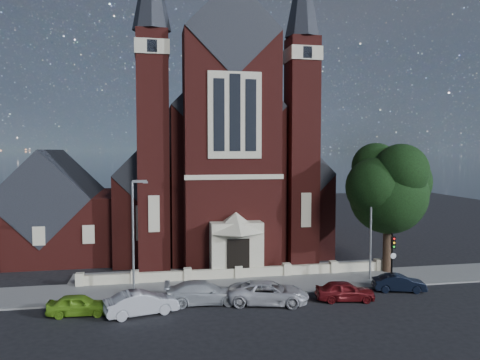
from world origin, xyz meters
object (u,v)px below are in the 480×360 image
object	(u,v)px
church	(211,168)
car_navy	(399,283)
parish_hall	(53,214)
street_tree	(391,190)
car_silver_a	(141,303)
car_lime_van	(79,305)
car_silver_b	(203,293)
street_lamp_right	(372,222)
street_lamp_left	(134,230)
traffic_signal	(393,252)
car_white_suv	(268,293)
car_dark_red	(345,291)

from	to	relation	value
church	car_navy	xyz separation A→B (m)	(10.80, -21.91, -7.58)
parish_hall	church	bearing A→B (deg)	17.16
church	street_tree	size ratio (longest dim) A/B	3.26
street_tree	car_silver_a	xyz separation A→B (m)	(-20.00, -6.08, -6.22)
car_lime_van	car_silver_b	xyz separation A→B (m)	(7.79, 0.72, 0.10)
street_lamp_right	street_lamp_left	bearing A→B (deg)	180.00
street_tree	traffic_signal	size ratio (longest dim) A/B	2.67
church	street_lamp_left	distance (m)	20.84
church	car_silver_a	xyz separation A→B (m)	(-7.40, -23.31, -7.45)
car_silver_a	car_navy	size ratio (longest dim) A/B	1.21
street_lamp_right	car_navy	distance (m)	5.02
church	car_white_suv	world-z (taller)	church
car_lime_van	car_silver_a	bearing A→B (deg)	-96.68
parish_hall	traffic_signal	xyz separation A→B (m)	(27.00, -15.57, -1.43)
parish_hall	traffic_signal	distance (m)	31.20
car_lime_van	car_dark_red	xyz separation A→B (m)	(17.27, -0.49, 0.03)
church	car_lime_van	world-z (taller)	church
street_tree	car_lime_van	distance (m)	25.19
car_dark_red	car_navy	size ratio (longest dim) A/B	1.07
traffic_signal	church	bearing A→B (deg)	118.20
street_tree	car_white_suv	size ratio (longest dim) A/B	2.01
car_silver_b	car_navy	size ratio (longest dim) A/B	1.39
car_lime_van	car_white_suv	distance (m)	12.04
car_dark_red	car_navy	world-z (taller)	car_dark_red
car_navy	parish_hall	bearing A→B (deg)	72.13
street_lamp_left	car_white_suv	distance (m)	10.30
street_lamp_left	street_tree	bearing A→B (deg)	4.76
car_lime_van	street_tree	bearing A→B (deg)	-73.85
car_dark_red	car_silver_a	bearing A→B (deg)	100.42
street_tree	car_silver_a	world-z (taller)	street_tree
car_silver_b	car_silver_a	bearing A→B (deg)	112.64
parish_hall	car_navy	size ratio (longest dim) A/B	3.30
street_lamp_right	car_silver_a	distance (m)	18.44
street_tree	street_lamp_left	bearing A→B (deg)	-175.24
church	street_tree	bearing A→B (deg)	-53.83
street_lamp_left	car_silver_b	bearing A→B (deg)	-33.43
street_lamp_left	car_navy	bearing A→B (deg)	-9.01
church	street_lamp_left	size ratio (longest dim) A/B	4.31
parish_hall	car_silver_b	size ratio (longest dim) A/B	2.39
car_lime_van	car_silver_a	size ratio (longest dim) A/B	0.85
car_silver_b	street_lamp_left	bearing A→B (deg)	60.12
car_silver_a	car_navy	world-z (taller)	car_silver_a
street_lamp_right	car_dark_red	bearing A→B (deg)	-133.64
traffic_signal	car_navy	world-z (taller)	traffic_signal
car_dark_red	church	bearing A→B (deg)	24.43
car_silver_b	car_dark_red	xyz separation A→B (m)	(9.48, -1.21, -0.07)
car_silver_a	car_navy	bearing A→B (deg)	-100.66
car_lime_van	car_navy	distance (m)	21.99
street_lamp_left	car_navy	distance (m)	19.36
street_lamp_left	car_silver_a	size ratio (longest dim) A/B	1.81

